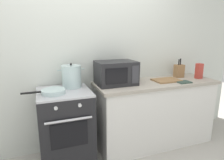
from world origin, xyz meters
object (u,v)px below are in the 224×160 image
at_px(pasta_box, 199,71).
at_px(oven_mitt, 184,82).
at_px(microwave, 116,73).
at_px(knife_block, 179,71).
at_px(frying_pan, 53,92).
at_px(stove, 66,128).
at_px(cutting_board, 166,80).
at_px(stock_pot, 72,76).

xyz_separation_m(pasta_box, oven_mitt, (-0.37, -0.13, -0.10)).
distance_m(microwave, knife_block, 1.04).
height_order(knife_block, oven_mitt, knife_block).
distance_m(frying_pan, oven_mitt, 1.68).
distance_m(stove, oven_mitt, 1.64).
relative_size(knife_block, oven_mitt, 1.56).
bearing_deg(stove, frying_pan, -151.17).
bearing_deg(frying_pan, knife_block, 6.48).
height_order(frying_pan, knife_block, knife_block).
height_order(microwave, pasta_box, microwave).
xyz_separation_m(stove, pasta_box, (1.93, -0.03, 0.57)).
bearing_deg(oven_mitt, cutting_board, 135.26).
bearing_deg(pasta_box, oven_mitt, -160.85).
relative_size(stove, pasta_box, 4.18).
bearing_deg(knife_block, cutting_board, -156.18).
height_order(stove, microwave, microwave).
bearing_deg(knife_block, oven_mitt, -117.43).
xyz_separation_m(stock_pot, pasta_box, (1.82, -0.17, -0.03)).
bearing_deg(cutting_board, frying_pan, -177.41).
distance_m(stove, microwave, 0.91).
xyz_separation_m(stove, stock_pot, (0.12, 0.14, 0.59)).
bearing_deg(oven_mitt, stove, 174.18).
bearing_deg(microwave, oven_mitt, -15.06).
relative_size(frying_pan, pasta_box, 2.09).
bearing_deg(stock_pot, oven_mitt, -11.56).
height_order(frying_pan, oven_mitt, frying_pan).
bearing_deg(knife_block, microwave, -176.59).
distance_m(stock_pot, oven_mitt, 1.48).
xyz_separation_m(knife_block, pasta_box, (0.22, -0.17, 0.01)).
relative_size(stove, cutting_board, 2.56).
height_order(stock_pot, frying_pan, stock_pot).
height_order(stove, knife_block, knife_block).
xyz_separation_m(microwave, pasta_box, (1.26, -0.11, -0.04)).
relative_size(stock_pot, microwave, 0.65).
height_order(frying_pan, cutting_board, frying_pan).
bearing_deg(stock_pot, pasta_box, -5.19).
bearing_deg(cutting_board, oven_mitt, -44.74).
bearing_deg(pasta_box, frying_pan, -178.92).
bearing_deg(oven_mitt, knife_block, 62.57).
bearing_deg(microwave, stock_pot, 174.16).
xyz_separation_m(stove, frying_pan, (-0.12, -0.07, 0.48)).
height_order(stock_pot, microwave, microwave).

